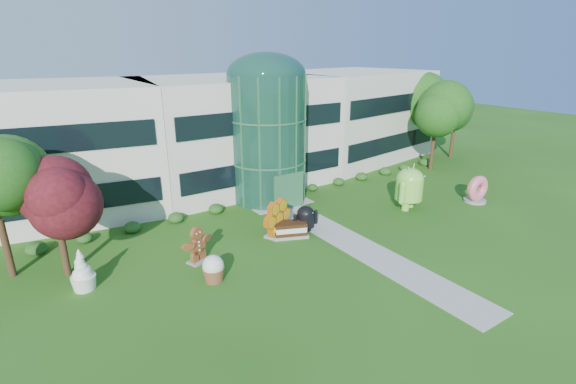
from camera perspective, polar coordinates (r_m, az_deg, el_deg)
ground at (r=25.78m, az=11.41°, el=-8.30°), size 140.00×140.00×0.00m
building at (r=38.34m, az=-7.52°, el=8.38°), size 46.00×15.00×9.30m
atrium at (r=33.12m, az=-2.84°, el=7.26°), size 6.00×6.00×9.80m
walkway at (r=27.04m, az=8.42°, el=-6.70°), size 2.40×20.00×0.04m
tree_red at (r=24.91m, az=-28.89°, el=-3.84°), size 4.00×4.00×6.00m
trees_backdrop at (r=34.11m, az=-3.69°, el=6.39°), size 52.00×8.00×8.40m
android_green at (r=32.78m, az=16.29°, el=0.93°), size 3.89×3.23×3.78m
android_black at (r=27.73m, az=2.42°, el=-3.42°), size 2.01×1.46×2.15m
donut at (r=36.33m, az=24.39°, el=0.42°), size 2.18×1.15×2.21m
gingerbread at (r=24.51m, az=-12.29°, el=-7.00°), size 2.55×1.73×2.20m
ice_cream_sandwich at (r=27.24m, az=0.32°, el=-5.15°), size 2.52×1.91×1.01m
honeycomb at (r=27.31m, az=-1.46°, el=-3.74°), size 2.95×2.02×2.19m
froyo at (r=23.79m, az=-26.37°, el=-9.48°), size 1.53×1.53×2.24m
cupcake at (r=22.61m, az=-10.17°, el=-10.23°), size 1.41×1.41×1.48m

